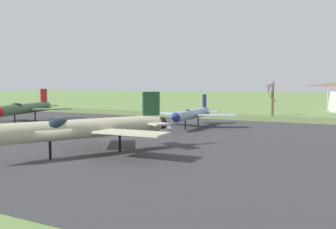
{
  "coord_description": "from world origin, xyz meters",
  "views": [
    {
      "loc": [
        21.04,
        -20.72,
        5.95
      ],
      "look_at": [
        2.7,
        14.35,
        2.77
      ],
      "focal_mm": 39.03,
      "sensor_mm": 36.0,
      "label": 1
    }
  ],
  "objects": [
    {
      "name": "jet_fighter_front_right",
      "position": [
        -25.37,
        19.39,
        2.34
      ],
      "size": [
        13.43,
        15.9,
        5.33
      ],
      "color": "#4C6B47",
      "rests_on": "ground"
    },
    {
      "name": "ground_plane",
      "position": [
        0.0,
        0.0,
        0.0
      ],
      "size": [
        600.0,
        600.0,
        0.0
      ],
      "primitive_type": "plane",
      "color": "#607F42"
    },
    {
      "name": "jet_fighter_front_left",
      "position": [
        0.68,
        2.65,
        2.37
      ],
      "size": [
        12.33,
        16.05,
        5.34
      ],
      "color": "#B7B293",
      "rests_on": "ground"
    },
    {
      "name": "grass_verge_strip",
      "position": [
        0.0,
        44.93,
        0.03
      ],
      "size": [
        154.33,
        12.0,
        0.06
      ],
      "primitive_type": "cube",
      "color": "#536537",
      "rests_on": "ground"
    },
    {
      "name": "info_placard_rear_center",
      "position": [
        0.96,
        18.04,
        0.61
      ],
      "size": [
        0.52,
        0.3,
        0.99
      ],
      "color": "black",
      "rests_on": "ground"
    },
    {
      "name": "jet_fighter_rear_center",
      "position": [
        0.57,
        25.5,
        1.97
      ],
      "size": [
        12.1,
        13.88,
        4.58
      ],
      "color": "#8EA3B2",
      "rests_on": "ground"
    },
    {
      "name": "bare_tree_far_left",
      "position": [
        6.05,
        51.71,
        3.55
      ],
      "size": [
        2.19,
        2.3,
        6.75
      ],
      "color": "brown",
      "rests_on": "ground"
    },
    {
      "name": "asphalt_apron",
      "position": [
        0.0,
        14.6,
        0.03
      ],
      "size": [
        94.33,
        48.66,
        0.05
      ],
      "primitive_type": "cube",
      "color": "#333335",
      "rests_on": "ground"
    }
  ]
}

